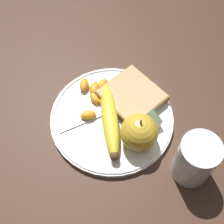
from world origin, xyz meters
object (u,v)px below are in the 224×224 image
Objects in this scene: apple at (139,132)px; banana at (110,120)px; bread_slice at (132,96)px; fork at (109,111)px; juice_glass at (195,161)px; jam_packet at (150,120)px; plate at (112,118)px.

apple is 0.48× the size of banana.
fork is (0.00, -0.06, -0.01)m from bread_slice.
bread_slice is (-0.03, 0.07, -0.01)m from banana.
bread_slice reaches higher than fork.
juice_glass reaches higher than apple.
apple is 2.06× the size of jam_packet.
apple is (-0.10, -0.05, -0.00)m from juice_glass.
jam_packet reaches higher than fork.
juice_glass is 0.79× the size of bread_slice.
jam_packet is at bearing 0.99° from bread_slice.
plate is at bearing -130.38° from jam_packet.
juice_glass is 0.19m from bread_slice.
plate is 1.49× the size of banana.
juice_glass is 0.20m from fork.
juice_glass is (0.17, 0.07, 0.04)m from plate.
juice_glass is 0.12m from jam_packet.
banana is at bearing -154.77° from apple.
bread_slice is at bearing 6.70° from fork.
bread_slice is (-0.19, -0.01, -0.03)m from juice_glass.
plate is 1.91× the size of bread_slice.
fork is (-0.02, 0.00, 0.01)m from plate.
plate is 6.41× the size of jam_packet.
apple is at bearing -151.09° from juice_glass.
jam_packet is at bearing -43.62° from fork.
bread_slice is (-0.02, 0.06, 0.02)m from plate.
banana is 0.90× the size of fork.
juice_glass is at bearing -64.30° from fork.
apple reaches higher than fork.
juice_glass is at bearing 27.53° from banana.
juice_glass is at bearing 5.61° from jam_packet.
apple is 0.05m from jam_packet.
juice_glass reaches higher than plate.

